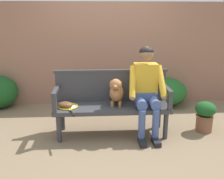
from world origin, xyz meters
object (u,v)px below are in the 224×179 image
(person_seated, at_px, (146,88))
(tennis_racket, at_px, (68,107))
(garden_bench, at_px, (112,109))
(dog_on_bench, at_px, (116,92))
(potted_plant, at_px, (205,115))
(baseball_glove, at_px, (65,105))

(person_seated, height_order, tennis_racket, person_seated)
(garden_bench, distance_m, dog_on_bench, 0.28)
(garden_bench, height_order, tennis_racket, tennis_racket)
(person_seated, xyz_separation_m, potted_plant, (0.95, 0.03, -0.46))
(person_seated, bearing_deg, potted_plant, 1.80)
(dog_on_bench, distance_m, tennis_racket, 0.74)
(person_seated, height_order, baseball_glove, person_seated)
(person_seated, distance_m, potted_plant, 1.06)
(dog_on_bench, xyz_separation_m, baseball_glove, (-0.75, -0.05, -0.17))
(garden_bench, relative_size, dog_on_bench, 3.92)
(person_seated, distance_m, baseball_glove, 1.22)
(tennis_racket, distance_m, baseball_glove, 0.06)
(tennis_racket, bearing_deg, baseball_glove, 176.80)
(person_seated, xyz_separation_m, tennis_racket, (-1.15, -0.04, -0.26))
(dog_on_bench, distance_m, baseball_glove, 0.77)
(person_seated, relative_size, dog_on_bench, 3.05)
(garden_bench, distance_m, baseball_glove, 0.70)
(tennis_racket, height_order, potted_plant, tennis_racket)
(garden_bench, bearing_deg, dog_on_bench, -2.67)
(tennis_racket, bearing_deg, dog_on_bench, 4.12)
(garden_bench, height_order, potted_plant, potted_plant)
(garden_bench, height_order, dog_on_bench, dog_on_bench)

